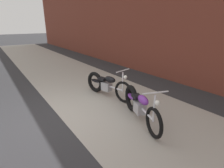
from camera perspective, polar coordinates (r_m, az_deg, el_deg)
name	(u,v)px	position (r m, az deg, el deg)	size (l,w,h in m)	color
ground_plane	(59,116)	(4.98, -16.54, -9.93)	(80.00, 80.00, 0.00)	#2D2D30
sidewalk_slab	(113,101)	(5.68, 0.33, -5.31)	(36.00, 3.50, 0.01)	#9E998E
brick_building_wall	(188,12)	(7.72, 23.23, 20.55)	(36.00, 0.50, 5.48)	brown
motorcycle_black	(105,84)	(5.95, -2.27, -0.09)	(1.99, 0.67, 1.03)	black
motorcycle_purple	(139,104)	(4.57, 8.50, -6.43)	(1.93, 0.88, 1.03)	black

